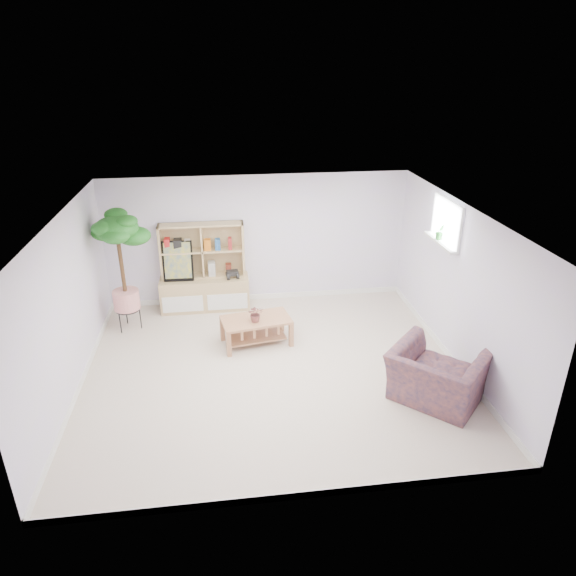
{
  "coord_description": "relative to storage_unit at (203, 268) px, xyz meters",
  "views": [
    {
      "loc": [
        -0.64,
        -6.47,
        4.25
      ],
      "look_at": [
        0.29,
        0.49,
        1.1
      ],
      "focal_mm": 32.0,
      "sensor_mm": 36.0,
      "label": 1
    }
  ],
  "objects": [
    {
      "name": "floor",
      "position": [
        1.01,
        -2.24,
        -0.8
      ],
      "size": [
        5.5,
        5.0,
        0.01
      ],
      "primitive_type": "cube",
      "color": "#B9A58F",
      "rests_on": "ground"
    },
    {
      "name": "floor_tree",
      "position": [
        -1.29,
        -0.63,
        0.23
      ],
      "size": [
        0.87,
        0.87,
        2.07
      ],
      "primitive_type": null,
      "rotation": [
        0.0,
        0.0,
        -0.15
      ],
      "color": "#1F601A",
      "rests_on": "floor"
    },
    {
      "name": "window_sill",
      "position": [
        3.68,
        -1.64,
        0.88
      ],
      "size": [
        0.14,
        1.0,
        0.04
      ],
      "primitive_type": "cube",
      "color": "white",
      "rests_on": "walls"
    },
    {
      "name": "sill_plant",
      "position": [
        3.68,
        -1.57,
        1.02
      ],
      "size": [
        0.15,
        0.12,
        0.24
      ],
      "primitive_type": "imported",
      "rotation": [
        0.0,
        0.0,
        0.1
      ],
      "color": "#1F601A",
      "rests_on": "window_sill"
    },
    {
      "name": "ceiling",
      "position": [
        1.01,
        -2.24,
        1.6
      ],
      "size": [
        5.5,
        5.0,
        0.01
      ],
      "primitive_type": "cube",
      "color": "silver",
      "rests_on": "walls"
    },
    {
      "name": "walls",
      "position": [
        1.01,
        -2.24,
        0.4
      ],
      "size": [
        5.51,
        5.01,
        2.4
      ],
      "color": "white",
      "rests_on": "floor"
    },
    {
      "name": "storage_unit",
      "position": [
        0.0,
        0.0,
        0.0
      ],
      "size": [
        1.6,
        0.54,
        1.6
      ],
      "primitive_type": null,
      "color": "tan",
      "rests_on": "floor"
    },
    {
      "name": "toy_truck",
      "position": [
        0.51,
        -0.06,
        -0.12
      ],
      "size": [
        0.33,
        0.25,
        0.16
      ],
      "primitive_type": null,
      "rotation": [
        0.0,
        0.0,
        0.13
      ],
      "color": "black",
      "rests_on": "storage_unit"
    },
    {
      "name": "window",
      "position": [
        3.74,
        -1.64,
        1.2
      ],
      "size": [
        0.1,
        0.98,
        0.68
      ],
      "primitive_type": null,
      "color": "#D0E3FF",
      "rests_on": "walls"
    },
    {
      "name": "poster",
      "position": [
        -0.44,
        -0.04,
        0.17
      ],
      "size": [
        0.53,
        0.14,
        0.73
      ],
      "primitive_type": null,
      "rotation": [
        0.0,
        0.0,
        -0.03
      ],
      "color": "yellow",
      "rests_on": "storage_unit"
    },
    {
      "name": "table_plant",
      "position": [
        0.83,
        -1.51,
        -0.22
      ],
      "size": [
        0.26,
        0.23,
        0.28
      ],
      "primitive_type": "imported",
      "rotation": [
        0.0,
        0.0,
        0.04
      ],
      "color": "#22552C",
      "rests_on": "coffee_table"
    },
    {
      "name": "coffee_table",
      "position": [
        0.83,
        -1.42,
        -0.58
      ],
      "size": [
        1.17,
        0.77,
        0.44
      ],
      "primitive_type": null,
      "rotation": [
        0.0,
        0.0,
        0.18
      ],
      "color": "#A27250",
      "rests_on": "floor"
    },
    {
      "name": "armchair",
      "position": [
        3.1,
        -3.26,
        -0.37
      ],
      "size": [
        1.53,
        1.52,
        0.85
      ],
      "primitive_type": "imported",
      "rotation": [
        0.0,
        0.0,
        2.37
      ],
      "color": "#1D2445",
      "rests_on": "floor"
    },
    {
      "name": "baseboard",
      "position": [
        1.01,
        -2.24,
        -0.75
      ],
      "size": [
        5.5,
        5.0,
        0.1
      ],
      "primitive_type": null,
      "color": "white",
      "rests_on": "floor"
    }
  ]
}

